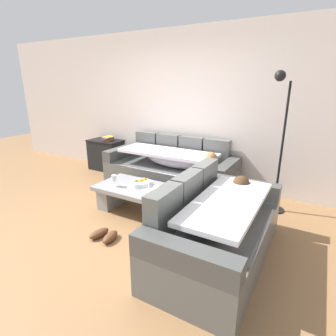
{
  "coord_description": "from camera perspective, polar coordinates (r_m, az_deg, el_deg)",
  "views": [
    {
      "loc": [
        2.34,
        -2.3,
        1.8
      ],
      "look_at": [
        0.39,
        1.09,
        0.55
      ],
      "focal_mm": 28.72,
      "sensor_mm": 36.0,
      "label": 1
    }
  ],
  "objects": [
    {
      "name": "book_stack_on_cabinet",
      "position": [
        5.77,
        -12.62,
        6.15
      ],
      "size": [
        0.19,
        0.23,
        0.08
      ],
      "color": "#B76623",
      "rests_on": "side_cabinet"
    },
    {
      "name": "fruit_bowl",
      "position": [
        3.89,
        -5.8,
        -3.17
      ],
      "size": [
        0.28,
        0.28,
        0.1
      ],
      "color": "silver",
      "rests_on": "coffee_table"
    },
    {
      "name": "pair_of_shoes",
      "position": [
        3.42,
        -13.31,
        -13.69
      ],
      "size": [
        0.34,
        0.29,
        0.09
      ],
      "color": "#59331E",
      "rests_on": "ground_plane"
    },
    {
      "name": "couch_along_wall",
      "position": [
        4.73,
        0.81,
        -0.36
      ],
      "size": [
        2.27,
        0.92,
        0.88
      ],
      "color": "#585B58",
      "rests_on": "ground_plane"
    },
    {
      "name": "couch_near_window",
      "position": [
        2.94,
        10.45,
        -12.49
      ],
      "size": [
        0.92,
        1.84,
        0.88
      ],
      "rotation": [
        0.0,
        0.0,
        1.57
      ],
      "color": "#585B58",
      "rests_on": "ground_plane"
    },
    {
      "name": "open_magazine",
      "position": [
        3.77,
        -3.19,
        -4.37
      ],
      "size": [
        0.29,
        0.23,
        0.01
      ],
      "primitive_type": "cube",
      "rotation": [
        0.0,
        0.0,
        0.06
      ],
      "color": "white",
      "rests_on": "coffee_table"
    },
    {
      "name": "side_cabinet",
      "position": [
        5.9,
        -12.98,
        2.75
      ],
      "size": [
        0.72,
        0.44,
        0.64
      ],
      "color": "black",
      "rests_on": "ground_plane"
    },
    {
      "name": "ground_plane",
      "position": [
        3.75,
        -13.83,
        -11.58
      ],
      "size": [
        14.0,
        14.0,
        0.0
      ],
      "primitive_type": "plane",
      "color": "olive"
    },
    {
      "name": "coffee_table",
      "position": [
        3.92,
        -6.34,
        -5.9
      ],
      "size": [
        1.2,
        0.68,
        0.38
      ],
      "color": "gray",
      "rests_on": "ground_plane"
    },
    {
      "name": "wine_glass_near_left",
      "position": [
        3.9,
        -11.39,
        -2.2
      ],
      "size": [
        0.07,
        0.07,
        0.17
      ],
      "color": "silver",
      "rests_on": "coffee_table"
    },
    {
      "name": "wine_glass_near_right",
      "position": [
        3.6,
        -3.76,
        -3.58
      ],
      "size": [
        0.07,
        0.07,
        0.17
      ],
      "color": "silver",
      "rests_on": "coffee_table"
    },
    {
      "name": "back_wall",
      "position": [
        5.05,
        2.27,
        12.61
      ],
      "size": [
        9.0,
        0.1,
        2.7
      ],
      "primitive_type": "cube",
      "color": "silver",
      "rests_on": "ground_plane"
    },
    {
      "name": "floor_lamp",
      "position": [
        3.95,
        22.47,
        6.4
      ],
      "size": [
        0.33,
        0.31,
        1.95
      ],
      "color": "black",
      "rests_on": "ground_plane"
    }
  ]
}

